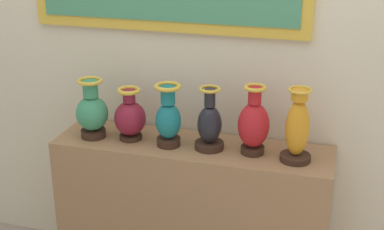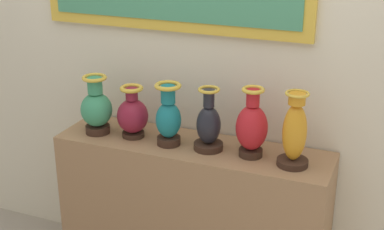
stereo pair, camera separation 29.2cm
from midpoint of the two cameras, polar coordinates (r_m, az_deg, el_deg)
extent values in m
cube|color=#99704C|center=(3.20, 2.66, -10.37)|extent=(1.53, 0.40, 0.88)
cube|color=beige|center=(3.02, 4.75, 10.92)|extent=(3.34, 0.10, 3.15)
cylinder|color=#382319|center=(3.16, -7.17, -1.51)|extent=(0.14, 0.14, 0.04)
ellipsoid|color=#388C60|center=(3.12, -7.27, 0.51)|extent=(0.18, 0.18, 0.19)
cylinder|color=#388C60|center=(3.07, -7.39, 3.00)|extent=(0.08, 0.08, 0.09)
torus|color=gold|center=(3.06, -7.43, 3.82)|extent=(0.14, 0.14, 0.02)
cylinder|color=#382319|center=(3.09, -3.43, -2.05)|extent=(0.12, 0.12, 0.03)
ellipsoid|color=maroon|center=(3.05, -3.48, -0.15)|extent=(0.18, 0.18, 0.19)
cylinder|color=maroon|center=(3.01, -3.53, 2.15)|extent=(0.07, 0.07, 0.07)
torus|color=gold|center=(3.00, -3.55, 2.74)|extent=(0.13, 0.13, 0.02)
cylinder|color=#382319|center=(2.99, 0.37, -2.72)|extent=(0.13, 0.13, 0.04)
ellipsoid|color=#19727A|center=(2.94, 0.38, -0.58)|extent=(0.14, 0.14, 0.20)
cylinder|color=#19727A|center=(2.89, 0.38, 2.11)|extent=(0.08, 0.08, 0.10)
torus|color=gold|center=(2.87, 0.39, 3.01)|extent=(0.14, 0.14, 0.02)
cylinder|color=#382319|center=(2.94, 4.56, -3.29)|extent=(0.16, 0.16, 0.04)
ellipsoid|color=black|center=(2.89, 4.63, -1.11)|extent=(0.13, 0.13, 0.21)
cylinder|color=black|center=(2.84, 4.72, 1.70)|extent=(0.06, 0.06, 0.09)
torus|color=gold|center=(2.82, 4.75, 2.60)|extent=(0.12, 0.12, 0.02)
cylinder|color=#382319|center=(2.89, 9.01, -3.92)|extent=(0.12, 0.12, 0.04)
ellipsoid|color=red|center=(2.83, 9.17, -1.37)|extent=(0.16, 0.16, 0.24)
cylinder|color=red|center=(2.78, 9.36, 1.73)|extent=(0.07, 0.07, 0.09)
torus|color=gold|center=(2.76, 9.41, 2.56)|extent=(0.12, 0.12, 0.02)
cylinder|color=#382319|center=(2.83, 13.33, -4.87)|extent=(0.16, 0.16, 0.03)
ellipsoid|color=orange|center=(2.76, 13.61, -1.83)|extent=(0.12, 0.12, 0.29)
cylinder|color=orange|center=(2.70, 13.92, 1.58)|extent=(0.08, 0.08, 0.05)
torus|color=gold|center=(2.69, 13.97, 2.12)|extent=(0.12, 0.12, 0.01)
camera|label=1|loc=(0.15, -87.14, 1.11)|focal=51.36mm
camera|label=2|loc=(0.15, 92.86, -1.11)|focal=51.36mm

